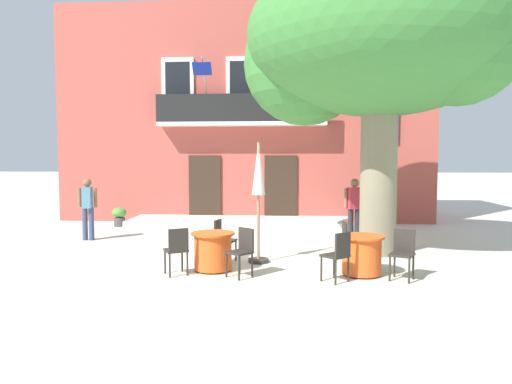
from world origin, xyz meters
name	(u,v)px	position (x,y,z in m)	size (l,w,h in m)	color
ground_plane	(238,251)	(0.00, 0.00, 0.00)	(120.00, 120.00, 0.00)	beige
building_facade	(248,117)	(-0.37, 6.99, 3.75)	(13.00, 5.09, 7.50)	#B24C42
entrance_step_platform	(240,223)	(-0.37, 4.06, 0.12)	(7.10, 1.88, 0.25)	silver
plane_tree	(376,43)	(3.17, 0.01, 4.82)	(6.20, 5.44, 6.79)	#7F755B
cafe_table_near_tree	(213,251)	(-0.27, -1.92, 0.39)	(0.86, 0.86, 0.76)	#EA561E
cafe_chair_near_tree_0	(242,249)	(0.35, -2.35, 0.53)	(0.56, 0.56, 0.91)	#2D2823
cafe_chair_near_tree_1	(222,238)	(-0.19, -1.17, 0.53)	(0.47, 0.47, 0.91)	#2D2823
cafe_chair_near_tree_2	(177,248)	(-0.89, -2.36, 0.53)	(0.55, 0.55, 0.91)	#2D2823
cafe_table_middle	(362,255)	(2.60, -2.08, 0.39)	(0.86, 0.86, 0.76)	#EA561E
cafe_chair_middle_0	(403,251)	(3.30, -2.34, 0.53)	(0.53, 0.53, 0.91)	#2D2823
cafe_chair_middle_1	(350,241)	(2.46, -1.33, 0.53)	(0.43, 0.43, 0.91)	#2D2823
cafe_chair_middle_2	(338,253)	(2.10, -2.64, 0.53)	(0.57, 0.57, 0.91)	#2D2823
cafe_umbrella	(258,184)	(0.57, -1.13, 1.67)	(0.44, 0.44, 2.55)	#997A56
ground_planter_left	(119,216)	(-4.27, 3.80, 0.35)	(0.46, 0.46, 0.62)	#47423D
ground_planter_right	(361,216)	(3.53, 4.29, 0.34)	(0.37, 0.37, 0.61)	#47423D
pedestrian_near_entrance	(354,207)	(2.92, 1.41, 0.95)	(0.53, 0.31, 1.68)	#232328
pedestrian_mid_plaza	(88,205)	(-4.19, 1.25, 0.94)	(0.53, 0.38, 1.67)	#384260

